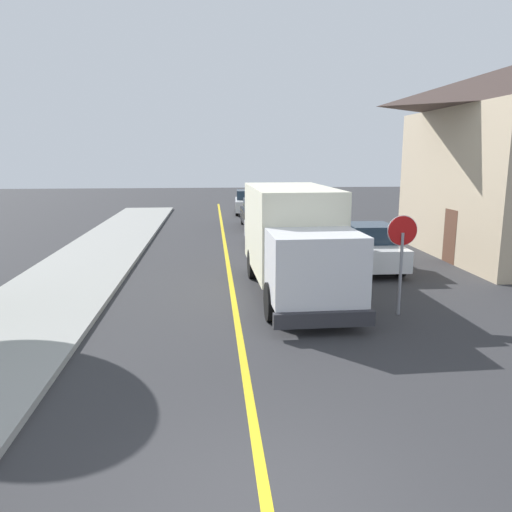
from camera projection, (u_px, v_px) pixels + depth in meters
ground_plane at (267, 509)px, 5.95m from camera, size 120.00×120.00×0.00m
centre_line_yellow at (232, 289)px, 15.71m from camera, size 0.16×56.00×0.01m
box_truck at (294, 236)px, 15.00m from camera, size 2.56×7.23×3.20m
parked_car_near at (268, 231)px, 22.44m from camera, size 1.85×4.42×1.67m
parked_car_mid at (258, 214)px, 29.00m from camera, size 1.85×4.42×1.67m
parked_car_far at (248, 203)px, 35.91m from camera, size 2.00×4.48×1.67m
parked_van_across at (368, 247)px, 18.53m from camera, size 1.87×4.43×1.67m
stop_sign at (402, 246)px, 12.89m from camera, size 0.80×0.10×2.65m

